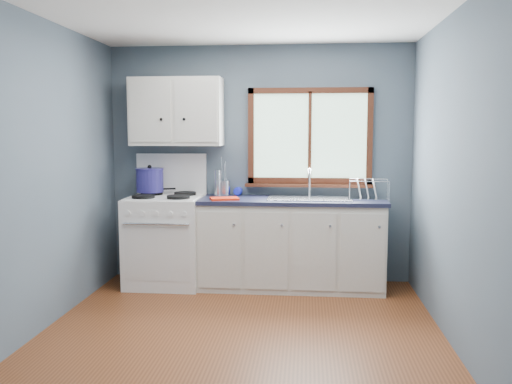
# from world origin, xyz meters

# --- Properties ---
(floor) EXTENTS (3.20, 3.60, 0.02)m
(floor) POSITION_xyz_m (0.00, 0.00, -0.01)
(floor) COLOR brown
(floor) RESTS_ON ground
(ceiling) EXTENTS (3.20, 3.60, 0.02)m
(ceiling) POSITION_xyz_m (0.00, 0.00, 2.51)
(ceiling) COLOR white
(ceiling) RESTS_ON wall_back
(wall_back) EXTENTS (3.20, 0.02, 2.50)m
(wall_back) POSITION_xyz_m (0.00, 1.81, 1.25)
(wall_back) COLOR #515F6B
(wall_back) RESTS_ON ground
(wall_front) EXTENTS (3.20, 0.02, 2.50)m
(wall_front) POSITION_xyz_m (0.00, -1.81, 1.25)
(wall_front) COLOR #515F6B
(wall_front) RESTS_ON ground
(wall_left) EXTENTS (0.02, 3.60, 2.50)m
(wall_left) POSITION_xyz_m (-1.61, 0.00, 1.25)
(wall_left) COLOR #515F6B
(wall_left) RESTS_ON ground
(wall_right) EXTENTS (0.02, 3.60, 2.50)m
(wall_right) POSITION_xyz_m (1.61, 0.00, 1.25)
(wall_right) COLOR #515F6B
(wall_right) RESTS_ON ground
(gas_range) EXTENTS (0.76, 0.69, 1.36)m
(gas_range) POSITION_xyz_m (-0.95, 1.47, 0.49)
(gas_range) COLOR white
(gas_range) RESTS_ON floor
(base_cabinets) EXTENTS (1.85, 0.60, 0.88)m
(base_cabinets) POSITION_xyz_m (0.36, 1.49, 0.41)
(base_cabinets) COLOR silver
(base_cabinets) RESTS_ON floor
(countertop) EXTENTS (1.89, 0.64, 0.04)m
(countertop) POSITION_xyz_m (0.36, 1.49, 0.90)
(countertop) COLOR black
(countertop) RESTS_ON base_cabinets
(sink) EXTENTS (0.84, 0.46, 0.44)m
(sink) POSITION_xyz_m (0.54, 1.49, 0.86)
(sink) COLOR silver
(sink) RESTS_ON countertop
(window) EXTENTS (1.36, 0.10, 1.03)m
(window) POSITION_xyz_m (0.54, 1.77, 1.48)
(window) COLOR #9EC6A8
(window) RESTS_ON wall_back
(upper_cabinets) EXTENTS (0.95, 0.35, 0.70)m
(upper_cabinets) POSITION_xyz_m (-0.85, 1.63, 1.80)
(upper_cabinets) COLOR silver
(upper_cabinets) RESTS_ON wall_back
(skillet) EXTENTS (0.42, 0.35, 0.05)m
(skillet) POSITION_xyz_m (-1.14, 1.61, 0.99)
(skillet) COLOR black
(skillet) RESTS_ON gas_range
(stockpot) EXTENTS (0.31, 0.31, 0.29)m
(stockpot) POSITION_xyz_m (-1.14, 1.60, 1.09)
(stockpot) COLOR navy
(stockpot) RESTS_ON gas_range
(utensil_crock) EXTENTS (0.17, 0.17, 0.40)m
(utensil_crock) POSITION_xyz_m (-0.37, 1.70, 1.00)
(utensil_crock) COLOR silver
(utensil_crock) RESTS_ON countertop
(thermos) EXTENTS (0.08, 0.08, 0.27)m
(thermos) POSITION_xyz_m (-0.42, 1.63, 1.06)
(thermos) COLOR silver
(thermos) RESTS_ON countertop
(soap_bottle) EXTENTS (0.09, 0.09, 0.23)m
(soap_bottle) POSITION_xyz_m (-0.22, 1.67, 1.03)
(soap_bottle) COLOR #1B26D7
(soap_bottle) RESTS_ON countertop
(dish_towel) EXTENTS (0.32, 0.27, 0.02)m
(dish_towel) POSITION_xyz_m (-0.31, 1.34, 0.93)
(dish_towel) COLOR red
(dish_towel) RESTS_ON countertop
(dish_rack) EXTENTS (0.43, 0.34, 0.21)m
(dish_rack) POSITION_xyz_m (1.12, 1.53, 0.97)
(dish_rack) COLOR silver
(dish_rack) RESTS_ON countertop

